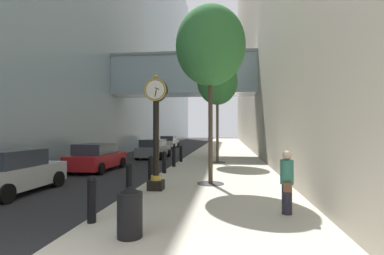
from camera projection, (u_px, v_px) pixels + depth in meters
ground_plane at (196, 152)px, 30.71m from camera, size 110.00×110.00×0.00m
sidewalk_right at (224, 149)px, 33.32m from camera, size 5.91×80.00×0.14m
building_block_left at (108, 10)px, 35.19m from camera, size 22.07×80.00×34.31m
street_clock at (156, 127)px, 10.50m from camera, size 0.84×0.55×4.24m
bollard_nearest at (92, 198)px, 6.79m from camera, size 0.22×0.22×1.12m
bollard_second at (129, 179)px, 9.37m from camera, size 0.22×0.22×1.12m
bollard_third at (151, 169)px, 11.95m from camera, size 0.22×0.22×1.12m
bollard_fourth at (164, 162)px, 14.53m from camera, size 0.22×0.22×1.12m
bollard_fifth at (174, 157)px, 17.11m from camera, size 0.22×0.22×1.12m
bollard_sixth at (181, 153)px, 19.70m from camera, size 0.22×0.22×1.12m
street_tree_near at (210, 46)px, 11.72m from camera, size 2.86×2.86×7.31m
street_tree_mid_near at (217, 82)px, 19.35m from camera, size 2.73×2.73×7.05m
trash_bin at (130, 211)px, 5.86m from camera, size 0.53×0.53×1.05m
pedestrian_walking at (287, 181)px, 7.47m from camera, size 0.39×0.48×1.66m
car_white_near at (169, 142)px, 37.08m from camera, size 2.07×4.29×1.56m
car_silver_mid at (11, 172)px, 10.47m from camera, size 2.13×4.03×1.61m
car_grey_far at (154, 149)px, 23.50m from camera, size 2.19×4.16×1.56m
car_red_trailing at (97, 157)px, 16.38m from camera, size 2.12×4.33×1.56m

